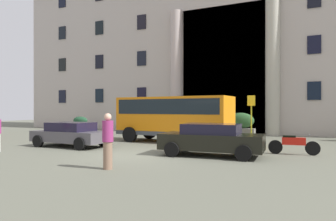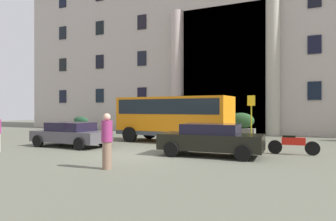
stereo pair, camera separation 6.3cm
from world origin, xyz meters
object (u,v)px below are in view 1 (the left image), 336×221
at_px(motorcycle_far_end, 80,134).
at_px(hedge_planter_west, 190,127).
at_px(bus_stop_sign, 251,114).
at_px(white_taxi_kerbside, 71,134).
at_px(scooter_by_planter, 293,144).
at_px(hedge_planter_entrance_left, 80,124).
at_px(pedestrian_woman_with_bag, 108,141).
at_px(hedge_planter_entrance_right, 141,124).
at_px(parked_coupe_end, 211,139).
at_px(orange_minibus, 174,115).
at_px(hedge_planter_far_west, 241,125).

bearing_deg(motorcycle_far_end, hedge_planter_west, 56.46).
distance_m(bus_stop_sign, white_taxi_kerbside, 10.16).
bearing_deg(motorcycle_far_end, scooter_by_planter, -4.18).
relative_size(hedge_planter_entrance_left, pedestrian_woman_with_bag, 0.85).
xyz_separation_m(hedge_planter_entrance_left, white_taxi_kerbside, (7.25, -9.16, 0.03)).
bearing_deg(scooter_by_planter, hedge_planter_entrance_right, 142.12).
distance_m(hedge_planter_entrance_right, scooter_by_planter, 14.24).
relative_size(hedge_planter_entrance_left, scooter_by_planter, 0.74).
xyz_separation_m(bus_stop_sign, parked_coupe_end, (-0.65, -5.84, -1.00)).
bearing_deg(white_taxi_kerbside, hedge_planter_west, 72.91).
height_order(orange_minibus, white_taxi_kerbside, orange_minibus).
bearing_deg(hedge_planter_far_west, hedge_planter_entrance_right, 177.24).
relative_size(hedge_planter_entrance_right, scooter_by_planter, 0.75).
bearing_deg(hedge_planter_entrance_right, parked_coupe_end, -47.05).
relative_size(motorcycle_far_end, pedestrian_woman_with_bag, 1.14).
height_order(hedge_planter_west, motorcycle_far_end, hedge_planter_west).
relative_size(hedge_planter_west, pedestrian_woman_with_bag, 1.14).
relative_size(orange_minibus, hedge_planter_entrance_right, 4.40).
relative_size(orange_minibus, hedge_planter_entrance_left, 4.46).
bearing_deg(hedge_planter_entrance_right, bus_stop_sign, -21.30).
distance_m(bus_stop_sign, hedge_planter_entrance_left, 15.88).
xyz_separation_m(hedge_planter_entrance_right, pedestrian_woman_with_bag, (6.65, -13.72, 0.17)).
height_order(bus_stop_sign, hedge_planter_far_west, bus_stop_sign).
relative_size(bus_stop_sign, motorcycle_far_end, 1.32).
bearing_deg(scooter_by_planter, hedge_planter_entrance_left, 152.72).
height_order(hedge_planter_entrance_left, hedge_planter_west, hedge_planter_entrance_left).
bearing_deg(scooter_by_planter, parked_coupe_end, -153.83).
bearing_deg(scooter_by_planter, pedestrian_woman_with_bag, -136.65).
relative_size(hedge_planter_far_west, white_taxi_kerbside, 0.46).
xyz_separation_m(orange_minibus, white_taxi_kerbside, (-4.01, -4.28, -0.94)).
height_order(orange_minibus, hedge_planter_entrance_right, orange_minibus).
bearing_deg(white_taxi_kerbside, parked_coupe_end, 1.36).
distance_m(hedge_planter_entrance_left, parked_coupe_end, 17.44).
bearing_deg(pedestrian_woman_with_bag, white_taxi_kerbside, 85.12).
distance_m(hedge_planter_far_west, hedge_planter_entrance_left, 14.23).
bearing_deg(bus_stop_sign, hedge_planter_entrance_left, 167.93).
xyz_separation_m(hedge_planter_far_west, white_taxi_kerbside, (-6.98, -9.17, -0.16)).
relative_size(orange_minibus, white_taxi_kerbside, 1.67).
relative_size(hedge_planter_entrance_right, hedge_planter_west, 0.75).
xyz_separation_m(parked_coupe_end, pedestrian_woman_with_bag, (-2.26, -4.16, 0.22)).
bearing_deg(hedge_planter_west, orange_minibus, -80.02).
distance_m(hedge_planter_far_west, hedge_planter_west, 3.87).
distance_m(hedge_planter_far_west, parked_coupe_end, 9.19).
height_order(orange_minibus, motorcycle_far_end, orange_minibus).
distance_m(hedge_planter_entrance_left, motorcycle_far_end, 9.45).
distance_m(white_taxi_kerbside, scooter_by_planter, 10.83).
relative_size(hedge_planter_entrance_left, motorcycle_far_end, 0.74).
height_order(hedge_planter_west, white_taxi_kerbside, white_taxi_kerbside).
distance_m(bus_stop_sign, parked_coupe_end, 5.96).
bearing_deg(hedge_planter_entrance_right, white_taxi_kerbside, -82.21).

